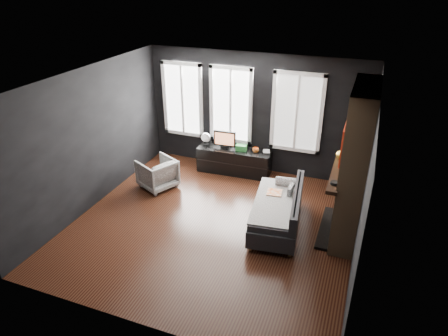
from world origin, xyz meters
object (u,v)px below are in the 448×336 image
at_px(armchair, 157,172).
at_px(monitor, 225,139).
at_px(mug, 256,149).
at_px(media_console, 234,160).
at_px(sofa, 277,208).
at_px(mantel_vase, 342,153).
at_px(book, 263,147).

bearing_deg(armchair, monitor, 165.19).
height_order(armchair, monitor, monitor).
bearing_deg(mug, media_console, -179.82).
relative_size(media_console, monitor, 3.20).
height_order(media_console, monitor, monitor).
bearing_deg(monitor, sofa, -49.36).
xyz_separation_m(armchair, mantel_vase, (3.71, 0.15, 0.97)).
bearing_deg(mantel_vase, sofa, -144.06).
distance_m(mug, mantel_vase, 2.30).
bearing_deg(mug, mantel_vase, -30.28).
bearing_deg(media_console, mantel_vase, -26.92).
bearing_deg(mug, armchair, -145.28).
distance_m(sofa, monitor, 2.47).
bearing_deg(sofa, book, 105.93).
distance_m(armchair, book, 2.40).
distance_m(sofa, book, 2.08).
bearing_deg(sofa, monitor, 126.51).
xyz_separation_m(sofa, book, (-0.80, 1.90, 0.29)).
xyz_separation_m(armchair, monitor, (1.08, 1.23, 0.45)).
relative_size(media_console, book, 8.21).
distance_m(sofa, mug, 2.04).
relative_size(armchair, monitor, 1.36).
bearing_deg(mug, monitor, -177.72).
bearing_deg(book, sofa, -67.14).
height_order(media_console, mug, mug).
bearing_deg(armchair, media_console, 160.39).
height_order(armchair, media_console, armchair).
relative_size(monitor, mantel_vase, 2.48).
relative_size(sofa, armchair, 2.52).
bearing_deg(book, monitor, -171.36).
xyz_separation_m(armchair, media_console, (1.31, 1.25, -0.07)).
bearing_deg(monitor, mantel_vase, -25.13).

